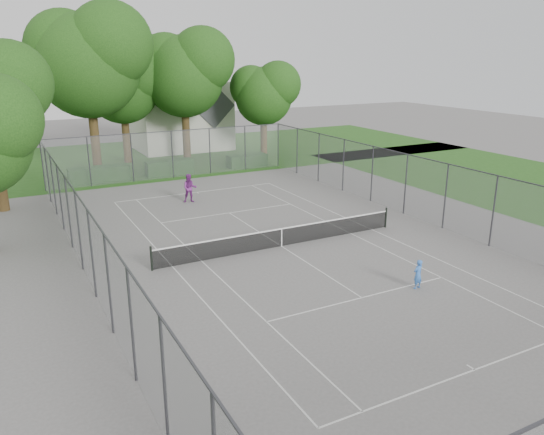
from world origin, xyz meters
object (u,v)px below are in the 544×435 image
tennis_net (282,237)px  girl_player (418,274)px  woman_player (190,188)px  house (180,104)px

tennis_net → girl_player: (2.47, -6.72, 0.10)m
tennis_net → girl_player: size_ratio=10.61×
girl_player → woman_player: woman_player is taller
house → girl_player: (-2.25, -35.61, -3.69)m
woman_player → house: bearing=88.9°
tennis_net → girl_player: 7.16m
tennis_net → girl_player: bearing=-69.8°
girl_player → woman_player: 16.86m
house → woman_player: size_ratio=5.92×
tennis_net → house: bearing=80.7°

